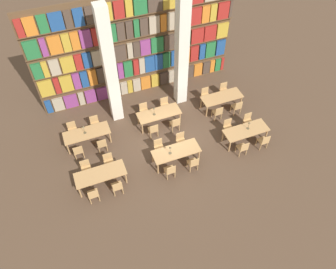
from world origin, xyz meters
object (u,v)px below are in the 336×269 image
(chair_7, at_px, (181,140))
(desk_lamp_1, at_px, (249,124))
(chair_2, at_px, (117,187))
(chair_4, at_px, (170,170))
(desk_lamp_0, at_px, (170,149))
(chair_14, at_px, (102,144))
(pillar_left, at_px, (110,69))
(chair_11, at_px, (248,121))
(pillar_center, at_px, (182,52))
(desk_lamp_2, at_px, (84,128))
(chair_12, at_px, (78,151))
(reading_table_3, at_px, (87,134))
(chair_13, at_px, (73,130))
(reading_table_1, at_px, (176,152))
(reading_table_5, at_px, (222,98))
(desk_lamp_3, at_px, (154,110))
(chair_0, at_px, (93,194))
(chair_1, at_px, (86,168))
(chair_9, at_px, (228,127))
(chair_5, at_px, (159,147))
(chair_6, at_px, (193,163))
(reading_table_0, at_px, (100,175))
(reading_table_4, at_px, (159,114))
(chair_17, at_px, (144,110))
(chair_10, at_px, (264,141))
(chair_19, at_px, (165,105))
(chair_21, at_px, (206,95))
(chair_23, at_px, (224,90))
(chair_18, at_px, (175,123))
(chair_20, at_px, (218,112))
(reading_table_2, at_px, (246,131))
(chair_3, at_px, (109,161))
(chair_8, at_px, (243,148))

(chair_7, relative_size, desk_lamp_1, 2.01)
(chair_2, relative_size, chair_4, 1.00)
(desk_lamp_0, distance_m, chair_14, 3.25)
(pillar_left, height_order, chair_11, pillar_left)
(pillar_center, distance_m, desk_lamp_2, 5.76)
(pillar_center, height_order, chair_12, pillar_center)
(chair_2, distance_m, chair_12, 2.70)
(reading_table_3, xyz_separation_m, chair_13, (-0.58, 0.70, -0.19))
(reading_table_1, height_order, reading_table_5, same)
(chair_2, xyz_separation_m, reading_table_5, (6.39, 3.07, 0.19))
(pillar_left, xyz_separation_m, desk_lamp_3, (1.56, -1.28, -1.95))
(chair_0, distance_m, chair_2, 1.00)
(chair_1, bearing_deg, chair_9, 179.39)
(chair_5, xyz_separation_m, desk_lamp_2, (-2.95, 1.81, 0.58))
(reading_table_1, bearing_deg, chair_6, -52.74)
(chair_1, relative_size, chair_11, 1.00)
(reading_table_0, bearing_deg, reading_table_4, 34.90)
(chair_6, relative_size, chair_17, 1.00)
(desk_lamp_1, relative_size, desk_lamp_3, 0.92)
(chair_10, xyz_separation_m, chair_19, (-3.37, 3.91, 0.00))
(chair_21, relative_size, chair_23, 1.00)
(desk_lamp_1, relative_size, chair_18, 0.50)
(desk_lamp_2, relative_size, chair_20, 0.53)
(chair_9, distance_m, chair_18, 2.54)
(desk_lamp_2, xyz_separation_m, reading_table_4, (3.62, -0.02, -0.39))
(chair_14, xyz_separation_m, reading_table_4, (3.04, 0.68, 0.19))
(reading_table_2, bearing_deg, chair_11, 50.57)
(chair_12, bearing_deg, chair_18, -0.15)
(chair_5, distance_m, chair_23, 5.18)
(pillar_center, height_order, chair_6, pillar_center)
(desk_lamp_2, bearing_deg, chair_9, -15.90)
(desk_lamp_2, height_order, chair_20, desk_lamp_2)
(chair_4, height_order, desk_lamp_2, desk_lamp_2)
(chair_11, bearing_deg, chair_9, 0.00)
(reading_table_1, relative_size, desk_lamp_3, 4.52)
(desk_lamp_0, distance_m, chair_23, 5.37)
(chair_2, bearing_deg, desk_lamp_3, 48.66)
(chair_18, bearing_deg, reading_table_2, -32.99)
(chair_3, height_order, chair_11, same)
(pillar_left, distance_m, chair_8, 6.94)
(chair_5, relative_size, desk_lamp_3, 1.85)
(pillar_left, bearing_deg, desk_lamp_0, -69.59)
(chair_17, height_order, chair_20, same)
(reading_table_0, xyz_separation_m, desk_lamp_3, (3.25, 2.42, 0.40))
(chair_10, bearing_deg, desk_lamp_1, 121.47)
(chair_18, bearing_deg, chair_23, 21.55)
(chair_6, height_order, reading_table_4, chair_6)
(chair_8, relative_size, reading_table_5, 0.41)
(chair_2, xyz_separation_m, reading_table_3, (-0.56, 3.15, 0.19))
(chair_5, relative_size, desk_lamp_2, 1.88)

